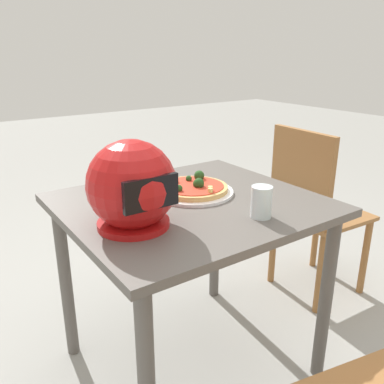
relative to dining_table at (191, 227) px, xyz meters
The scene contains 7 objects.
ground_plane 0.63m from the dining_table, ahead, with size 14.00×14.00×0.00m, color #9E9E99.
dining_table is the anchor object (origin of this frame).
pizza_plate 0.14m from the dining_table, 130.39° to the right, with size 0.31×0.31×0.01m, color white.
pizza 0.16m from the dining_table, 131.37° to the right, with size 0.27×0.27×0.05m.
motorcycle_helmet 0.37m from the dining_table, 17.02° to the left, with size 0.28×0.28×0.28m.
drinking_glass 0.32m from the dining_table, 112.08° to the left, with size 0.07×0.07×0.11m, color silver.
chair_side 0.82m from the dining_table, behind, with size 0.42×0.42×0.90m.
Camera 1 is at (0.79, 1.15, 1.26)m, focal length 37.97 mm.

